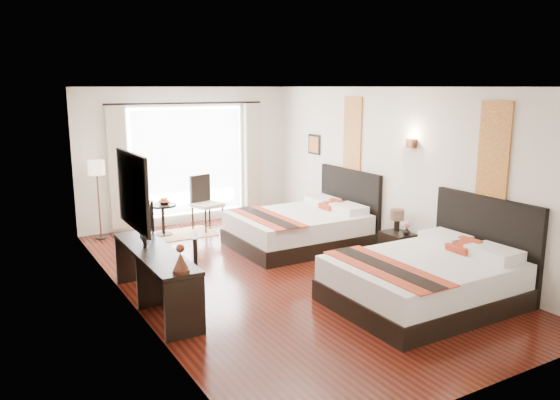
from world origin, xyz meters
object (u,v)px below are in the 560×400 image
console_desk (155,278)px  side_table (163,220)px  bed_near (428,278)px  bed_far (302,227)px  television (142,223)px  desk_chair (184,282)px  vase (407,230)px  nightstand (397,247)px  table_lamp (397,216)px  floor_lamp (97,173)px  window_chair (207,213)px  fruit_bowl (164,203)px

console_desk → side_table: 3.53m
bed_near → side_table: 5.37m
bed_near → bed_far: 3.10m
bed_near → television: bed_near is taller
television → desk_chair: size_ratio=0.90×
bed_near → television: 3.89m
bed_near → vase: bed_near is taller
nightstand → table_lamp: table_lamp is taller
table_lamp → vase: 0.29m
nightstand → console_desk: 3.98m
bed_near → desk_chair: bearing=149.4°
nightstand → television: television is taller
console_desk → television: bearing=87.9°
vase → television: size_ratio=0.15×
table_lamp → floor_lamp: size_ratio=0.24×
nightstand → window_chair: 3.94m
table_lamp → console_desk: 4.02m
television → window_chair: television is taller
table_lamp → floor_lamp: 5.45m
vase → television: (-3.98, 0.90, 0.43)m
bed_near → window_chair: bearing=101.6°
bed_near → desk_chair: size_ratio=2.56×
vase → window_chair: (-1.90, 3.65, -0.23)m
nightstand → vase: (0.02, -0.18, 0.32)m
table_lamp → side_table: table_lamp is taller
floor_lamp → window_chair: (1.99, -0.37, -0.92)m
bed_far → table_lamp: bearing=-60.7°
bed_near → console_desk: 3.56m
window_chair → nightstand: bearing=13.7°
nightstand → console_desk: size_ratio=0.23×
television → floor_lamp: floor_lamp is taller
console_desk → side_table: size_ratio=3.62×
television → side_table: (1.18, 2.76, -0.69)m
console_desk → window_chair: size_ratio=2.03×
bed_near → floor_lamp: (-3.02, 5.37, 0.90)m
console_desk → floor_lamp: (0.10, 3.67, 0.87)m
bed_near → side_table: (-1.92, 5.02, -0.04)m
nightstand → console_desk: (-3.98, 0.17, 0.14)m
floor_lamp → side_table: (1.10, -0.35, -0.94)m
bed_near → side_table: bearing=111.0°
television → desk_chair: television is taller
fruit_bowl → nightstand: bearing=-51.8°
bed_near → fruit_bowl: size_ratio=9.88×
table_lamp → fruit_bowl: table_lamp is taller
bed_far → window_chair: 2.17m
television → fruit_bowl: television is taller
nightstand → television: 4.09m
television → desk_chair: bearing=-126.6°
nightstand → floor_lamp: 5.54m
bed_near → table_lamp: bed_near is taller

